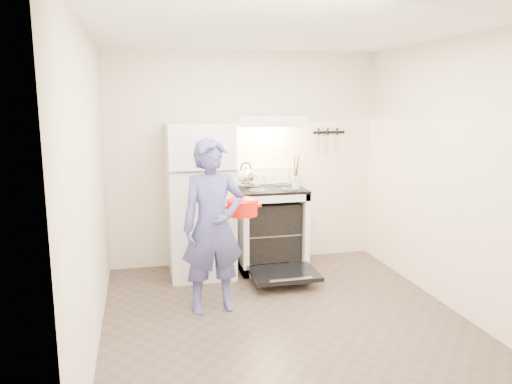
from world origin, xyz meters
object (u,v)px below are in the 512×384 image
tea_kettle (246,175)px  dutch_oven (242,208)px  refrigerator (200,200)px  stove_body (270,229)px  person (213,227)px

tea_kettle → dutch_oven: tea_kettle is taller
dutch_oven → refrigerator: bearing=117.9°
refrigerator → stove_body: refrigerator is taller
refrigerator → stove_body: (0.81, 0.02, -0.39)m
refrigerator → person: (-0.01, -1.02, -0.04)m
tea_kettle → person: (-0.55, -1.11, -0.29)m
stove_body → dutch_oven: (-0.47, -0.67, 0.42)m
stove_body → dutch_oven: bearing=-124.8°
tea_kettle → dutch_oven: bearing=-104.8°
refrigerator → dutch_oven: (0.34, -0.65, 0.03)m
person → dutch_oven: size_ratio=4.23×
stove_body → tea_kettle: (-0.27, 0.07, 0.64)m
dutch_oven → tea_kettle: bearing=75.2°
refrigerator → dutch_oven: refrigerator is taller
stove_body → person: 1.37m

